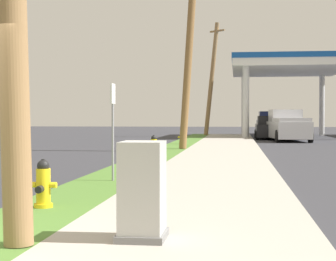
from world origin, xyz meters
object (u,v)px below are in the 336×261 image
truck_navy_at_forecourt (270,124)px  car_black_by_near_pump (269,128)px  fire_hydrant_second (154,147)px  utility_pole_midground (190,35)px  street_sign_post (113,111)px  fire_hydrant_third (182,138)px  utility_cabinet (142,194)px  fire_hydrant_nearest (43,186)px  utility_pole_background (212,78)px  truck_silver_on_apron (287,126)px

truck_navy_at_forecourt → car_black_by_near_pump: bearing=-93.3°
fire_hydrant_second → utility_pole_midground: bearing=79.2°
street_sign_post → car_black_by_near_pump: street_sign_post is taller
car_black_by_near_pump → truck_navy_at_forecourt: 9.99m
fire_hydrant_second → fire_hydrant_third: size_ratio=1.00×
utility_cabinet → street_sign_post: (-1.62, 5.71, 1.00)m
car_black_by_near_pump → truck_navy_at_forecourt: (0.58, 9.97, 0.19)m
car_black_by_near_pump → fire_hydrant_nearest: bearing=-99.6°
fire_hydrant_nearest → street_sign_post: 3.89m
utility_pole_background → street_sign_post: bearing=-91.5°
fire_hydrant_second → utility_pole_midground: size_ratio=0.08×
truck_silver_on_apron → car_black_by_near_pump: bearing=105.4°
utility_pole_background → street_sign_post: size_ratio=3.98×
fire_hydrant_third → street_sign_post: bearing=-89.6°
fire_hydrant_nearest → car_black_by_near_pump: car_black_by_near_pump is taller
fire_hydrant_nearest → fire_hydrant_second: bearing=89.9°
utility_cabinet → car_black_by_near_pump: car_black_by_near_pump is taller
utility_cabinet → car_black_by_near_pump: size_ratio=0.25×
utility_pole_background → utility_cabinet: utility_pole_background is taller
fire_hydrant_nearest → fire_hydrant_third: size_ratio=1.00×
utility_cabinet → truck_navy_at_forecourt: size_ratio=0.21×
truck_navy_at_forecourt → fire_hydrant_second: bearing=-101.1°
fire_hydrant_third → utility_pole_midground: bearing=-80.0°
fire_hydrant_second → truck_navy_at_forecourt: (5.71, 29.15, 0.47)m
utility_cabinet → truck_navy_at_forecourt: bearing=84.8°
fire_hydrant_second → fire_hydrant_third: 9.10m
fire_hydrant_third → car_black_by_near_pump: 11.27m
utility_pole_midground → street_sign_post: 12.86m
fire_hydrant_nearest → utility_pole_midground: size_ratio=0.08×
utility_pole_background → truck_navy_at_forecourt: 8.68m
truck_navy_at_forecourt → truck_silver_on_apron: bearing=-88.5°
utility_pole_midground → truck_silver_on_apron: utility_pole_midground is taller
car_black_by_near_pump → truck_silver_on_apron: (0.91, -3.33, 0.19)m
truck_silver_on_apron → fire_hydrant_second: bearing=-110.9°
utility_pole_midground → utility_cabinet: bearing=-87.0°
fire_hydrant_nearest → truck_silver_on_apron: truck_silver_on_apron is taller
fire_hydrant_third → utility_cabinet: size_ratio=0.67×
utility_pole_midground → truck_silver_on_apron: (5.16, 11.16, -4.17)m
fire_hydrant_second → utility_cabinet: utility_cabinet is taller
utility_pole_midground → utility_pole_background: 18.05m
fire_hydrant_third → utility_pole_background: bearing=86.1°
car_black_by_near_pump → utility_pole_midground: bearing=-106.3°
street_sign_post → car_black_by_near_pump: (4.90, 26.86, -0.91)m
fire_hydrant_nearest → utility_pole_midground: bearing=86.7°
fire_hydrant_nearest → car_black_by_near_pump: bearing=80.4°
utility_pole_background → truck_silver_on_apron: bearing=-53.9°
utility_pole_background → utility_pole_midground: bearing=-90.4°
fire_hydrant_third → truck_navy_at_forecourt: 20.83m
utility_pole_background → street_sign_post: 30.54m
truck_silver_on_apron → utility_pole_background: bearing=126.1°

